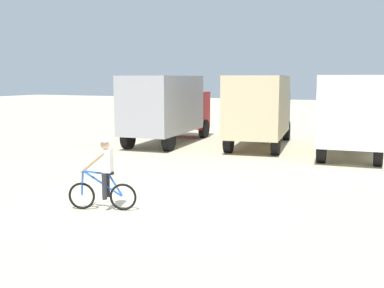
{
  "coord_description": "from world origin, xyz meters",
  "views": [
    {
      "loc": [
        6.01,
        -10.09,
        3.24
      ],
      "look_at": [
        -0.29,
        3.49,
        1.1
      ],
      "focal_mm": 43.2,
      "sensor_mm": 36.0,
      "label": 1
    }
  ],
  "objects_px": {
    "box_truck_tan_camper": "(260,107)",
    "box_truck_white_box": "(353,111)",
    "box_truck_grey_hauler": "(167,106)",
    "cyclist_orange_shirt": "(104,176)"
  },
  "relations": [
    {
      "from": "box_truck_tan_camper",
      "to": "box_truck_white_box",
      "type": "height_order",
      "value": "same"
    },
    {
      "from": "box_truck_grey_hauler",
      "to": "box_truck_white_box",
      "type": "distance_m",
      "value": 8.74
    },
    {
      "from": "box_truck_tan_camper",
      "to": "cyclist_orange_shirt",
      "type": "distance_m",
      "value": 12.04
    },
    {
      "from": "box_truck_white_box",
      "to": "cyclist_orange_shirt",
      "type": "bearing_deg",
      "value": -112.35
    },
    {
      "from": "box_truck_tan_camper",
      "to": "cyclist_orange_shirt",
      "type": "height_order",
      "value": "box_truck_tan_camper"
    },
    {
      "from": "box_truck_grey_hauler",
      "to": "cyclist_orange_shirt",
      "type": "distance_m",
      "value": 11.86
    },
    {
      "from": "box_truck_tan_camper",
      "to": "cyclist_orange_shirt",
      "type": "xyz_separation_m",
      "value": [
        -0.38,
        -11.99,
        -1.03
      ]
    },
    {
      "from": "box_truck_grey_hauler",
      "to": "cyclist_orange_shirt",
      "type": "xyz_separation_m",
      "value": [
        4.11,
        -11.08,
        -1.03
      ]
    },
    {
      "from": "box_truck_grey_hauler",
      "to": "box_truck_tan_camper",
      "type": "distance_m",
      "value": 4.58
    },
    {
      "from": "box_truck_white_box",
      "to": "box_truck_grey_hauler",
      "type": "bearing_deg",
      "value": -178.85
    }
  ]
}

